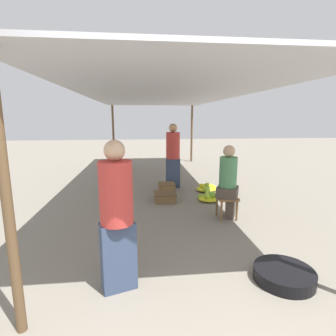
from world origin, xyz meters
name	(u,v)px	position (x,y,z in m)	size (l,w,h in m)	color
canopy_post_front_left	(7,202)	(-1.55, 0.30, 1.11)	(0.08, 0.08, 2.23)	brown
canopy_post_back_left	(113,134)	(-1.55, 8.68, 1.11)	(0.08, 0.08, 2.23)	brown
canopy_post_back_right	(192,134)	(1.55, 8.68, 1.11)	(0.08, 0.08, 2.23)	brown
canopy_tarp	(162,95)	(0.00, 4.49, 2.25)	(3.49, 8.78, 0.04)	#B2B2B7
vendor_foreground	(117,215)	(-0.78, 0.78, 0.80)	(0.41, 0.41, 1.54)	#384766
stool	(227,201)	(0.95, 2.53, 0.32)	(0.34, 0.34, 0.39)	brown
vendor_seated	(228,181)	(0.97, 2.54, 0.67)	(0.46, 0.46, 1.29)	#4C4238
basin_black	(284,275)	(0.98, 0.71, 0.07)	(0.64, 0.64, 0.13)	black
banana_pile_left_0	(121,183)	(-1.06, 5.04, 0.07)	(0.65, 0.56, 0.20)	#78B437
banana_pile_left_1	(126,168)	(-1.01, 6.86, 0.11)	(0.40, 0.34, 0.23)	#BBCF2B
banana_pile_right_0	(209,197)	(0.90, 3.53, 0.08)	(0.47, 0.46, 0.20)	#C1D22A
banana_pile_right_1	(207,188)	(1.04, 4.24, 0.07)	(0.53, 0.54, 0.20)	yellow
crate_near	(167,188)	(0.08, 4.27, 0.11)	(0.39, 0.39, 0.22)	olive
crate_mid	(165,197)	(-0.03, 3.62, 0.09)	(0.45, 0.45, 0.18)	brown
shopper_walking_mid	(173,155)	(0.28, 4.70, 0.83)	(0.37, 0.37, 1.60)	#384766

